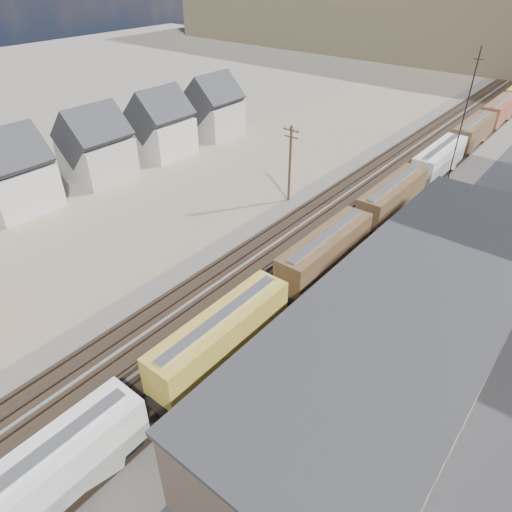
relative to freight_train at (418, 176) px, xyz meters
The scene contains 9 objects.
ground 53.93m from the freight_train, 94.05° to the right, with size 300.00×300.00×0.00m, color #6B6356.
ballast_bed 5.99m from the freight_train, 135.59° to the right, with size 18.00×200.00×0.06m, color #4C4742.
dirt_yard 27.61m from the freight_train, 150.03° to the right, with size 24.00×180.00×0.03m, color #84755B.
rail_tracks 6.32m from the freight_train, 139.44° to the right, with size 11.40×200.00×0.24m.
freight_train is the anchor object (origin of this frame).
warehouse 30.83m from the freight_train, 68.73° to the right, with size 12.40×40.40×7.25m.
utility_pole_north 17.17m from the freight_train, 136.37° to the right, with size 2.20×0.32×10.00m.
radio_mast 9.18m from the freight_train, 70.69° to the left, with size 1.20×0.16×18.00m.
townhouse_row 47.50m from the freight_train, 142.77° to the right, with size 8.15×68.16×10.47m.
Camera 1 is at (22.07, -2.67, 27.54)m, focal length 32.00 mm.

